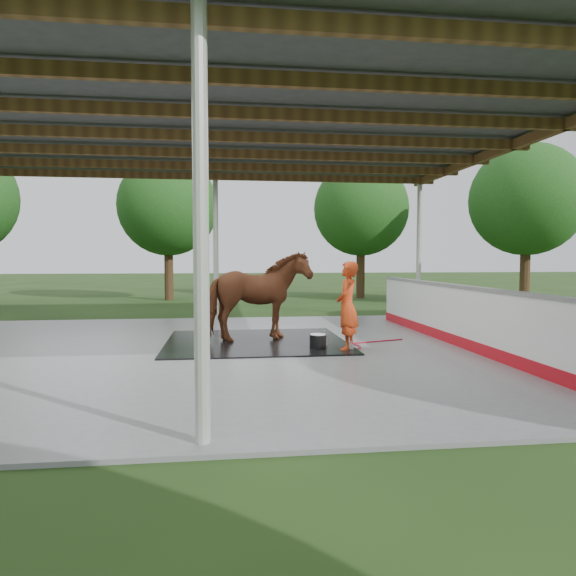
{
  "coord_description": "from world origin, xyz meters",
  "views": [
    {
      "loc": [
        0.19,
        -9.27,
        1.7
      ],
      "look_at": [
        1.37,
        0.07,
        1.15
      ],
      "focal_mm": 32.0,
      "sensor_mm": 36.0,
      "label": 1
    }
  ],
  "objects": [
    {
      "name": "wash_bucket",
      "position": [
        1.88,
        -0.22,
        0.2
      ],
      "size": [
        0.3,
        0.3,
        0.28
      ],
      "color": "black",
      "rests_on": "concrete_slab"
    },
    {
      "name": "ground",
      "position": [
        0.0,
        0.0,
        0.0
      ],
      "size": [
        100.0,
        100.0,
        0.0
      ],
      "primitive_type": "plane",
      "color": "#1E3814"
    },
    {
      "name": "horse",
      "position": [
        0.82,
        0.73,
        0.96
      ],
      "size": [
        2.28,
        1.54,
        1.77
      ],
      "primitive_type": "imported",
      "rotation": [
        0.0,
        0.0,
        1.88
      ],
      "color": "brown",
      "rests_on": "rubber_mat"
    },
    {
      "name": "pavilion_structure",
      "position": [
        0.0,
        -0.0,
        3.97
      ],
      "size": [
        12.6,
        10.6,
        4.05
      ],
      "color": "beige",
      "rests_on": "ground"
    },
    {
      "name": "handler",
      "position": [
        2.39,
        -0.36,
        0.85
      ],
      "size": [
        0.59,
        0.69,
        1.59
      ],
      "primitive_type": "imported",
      "rotation": [
        0.0,
        0.0,
        -2.01
      ],
      "color": "red",
      "rests_on": "concrete_slab"
    },
    {
      "name": "soap_bottle_a",
      "position": [
        2.06,
        0.09,
        0.2
      ],
      "size": [
        0.12,
        0.12,
        0.3
      ],
      "primitive_type": "imported",
      "rotation": [
        0.0,
        0.0,
        -0.04
      ],
      "color": "silver",
      "rests_on": "concrete_slab"
    },
    {
      "name": "hose_coil",
      "position": [
        2.1,
        0.15,
        0.06
      ],
      "size": [
        2.4,
        1.22,
        0.02
      ],
      "color": "#AF0C27",
      "rests_on": "concrete_slab"
    },
    {
      "name": "concrete_slab",
      "position": [
        0.0,
        0.0,
        0.03
      ],
      "size": [
        12.0,
        10.0,
        0.05
      ],
      "primitive_type": "cube",
      "color": "slate",
      "rests_on": "ground"
    },
    {
      "name": "soap_bottle_b",
      "position": [
        2.46,
        -0.37,
        0.13
      ],
      "size": [
        0.11,
        0.11,
        0.17
      ],
      "primitive_type": "imported",
      "rotation": [
        0.0,
        0.0,
        -0.64
      ],
      "color": "#338CD8",
      "rests_on": "concrete_slab"
    },
    {
      "name": "tree_belt",
      "position": [
        0.3,
        0.9,
        3.79
      ],
      "size": [
        28.0,
        28.0,
        5.8
      ],
      "color": "#382314",
      "rests_on": "ground"
    },
    {
      "name": "rubber_mat",
      "position": [
        0.82,
        0.73,
        0.06
      ],
      "size": [
        3.47,
        3.26,
        0.03
      ],
      "primitive_type": "cube",
      "color": "black",
      "rests_on": "concrete_slab"
    },
    {
      "name": "dasher_board",
      "position": [
        4.6,
        0.0,
        0.59
      ],
      "size": [
        0.16,
        8.0,
        1.15
      ],
      "color": "#B40F19",
      "rests_on": "concrete_slab"
    }
  ]
}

